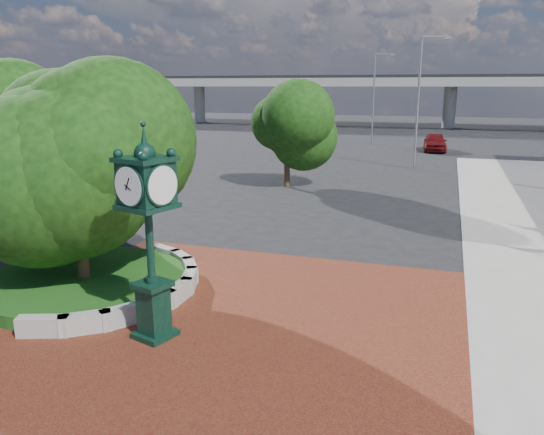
{
  "coord_description": "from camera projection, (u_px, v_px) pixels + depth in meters",
  "views": [
    {
      "loc": [
        5.16,
        -12.57,
        6.01
      ],
      "look_at": [
        0.5,
        1.5,
        2.31
      ],
      "focal_mm": 35.0,
      "sensor_mm": 36.0,
      "label": 1
    }
  ],
  "objects": [
    {
      "name": "grass_bed",
      "position": [
        85.0,
        282.0,
        16.08
      ],
      "size": [
        6.1,
        6.1,
        0.4
      ],
      "primitive_type": "cylinder",
      "color": "#184E16",
      "rests_on": "ground"
    },
    {
      "name": "parked_car",
      "position": [
        435.0,
        142.0,
        49.84
      ],
      "size": [
        2.34,
        5.12,
        1.7
      ],
      "primitive_type": "imported",
      "rotation": [
        0.0,
        0.0,
        0.07
      ],
      "color": "#5D0D0F",
      "rests_on": "ground"
    },
    {
      "name": "post_clock",
      "position": [
        149.0,
        226.0,
        12.3
      ],
      "size": [
        1.29,
        1.29,
        5.16
      ],
      "color": "black",
      "rests_on": "ground"
    },
    {
      "name": "ground",
      "position": [
        238.0,
        310.0,
        14.61
      ],
      "size": [
        200.0,
        200.0,
        0.0
      ],
      "primitive_type": "plane",
      "color": "black",
      "rests_on": "ground"
    },
    {
      "name": "tree_planter",
      "position": [
        74.0,
        167.0,
        15.23
      ],
      "size": [
        5.2,
        5.2,
        6.33
      ],
      "color": "#38281C",
      "rests_on": "ground"
    },
    {
      "name": "street_lamp_near",
      "position": [
        422.0,
        93.0,
        37.99
      ],
      "size": [
        2.09,
        0.66,
        9.42
      ],
      "color": "slate",
      "rests_on": "ground"
    },
    {
      "name": "overpass",
      "position": [
        414.0,
        82.0,
        77.57
      ],
      "size": [
        90.0,
        12.0,
        7.5
      ],
      "color": "#9E9B93",
      "rests_on": "ground"
    },
    {
      "name": "plaza",
      "position": [
        223.0,
        324.0,
        13.68
      ],
      "size": [
        12.0,
        12.0,
        0.04
      ],
      "primitive_type": "cube",
      "color": "#5E1C16",
      "rests_on": "ground"
    },
    {
      "name": "tree_street",
      "position": [
        287.0,
        133.0,
        31.62
      ],
      "size": [
        4.4,
        4.4,
        5.45
      ],
      "color": "#38281C",
      "rests_on": "ground"
    },
    {
      "name": "street_lamp_far",
      "position": [
        376.0,
        92.0,
        53.65
      ],
      "size": [
        2.04,
        0.54,
        9.14
      ],
      "color": "slate",
      "rests_on": "ground"
    },
    {
      "name": "planter_wall",
      "position": [
        151.0,
        289.0,
        15.37
      ],
      "size": [
        2.96,
        6.77,
        0.54
      ],
      "color": "#9E9B93",
      "rests_on": "ground"
    }
  ]
}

